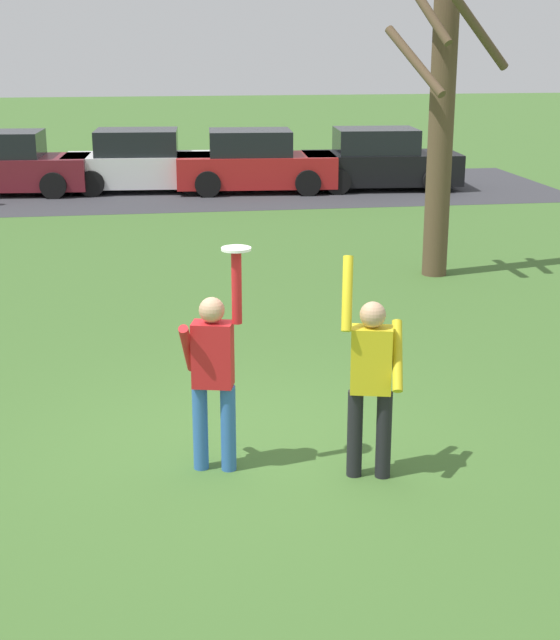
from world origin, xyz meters
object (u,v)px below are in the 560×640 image
(person_catcher, at_px, (213,369))
(parked_car_maroon, at_px, (6,165))
(parked_car_red, at_px, (254,163))
(parked_car_black, at_px, (379,161))
(frisbee_disc, at_px, (236,249))
(person_defender, at_px, (371,375))
(bare_tree_tall, at_px, (442,89))
(parked_car_white, at_px, (142,163))

(person_catcher, xyz_separation_m, parked_car_maroon, (-3.88, 17.05, -0.25))
(parked_car_red, bearing_deg, parked_car_maroon, 179.17)
(parked_car_maroon, xyz_separation_m, parked_car_black, (9.71, -0.64, 0.00))
(frisbee_disc, xyz_separation_m, parked_car_red, (2.28, 16.55, -1.37))
(person_defender, relative_size, parked_car_black, 0.48)
(bare_tree_tall, bearing_deg, parked_car_red, 100.75)
(person_catcher, distance_m, parked_car_red, 16.68)
(frisbee_disc, relative_size, bare_tree_tall, 0.04)
(parked_car_white, bearing_deg, person_catcher, -84.45)
(parked_car_black, distance_m, bare_tree_tall, 9.90)
(frisbee_disc, distance_m, bare_tree_tall, 8.14)
(person_defender, distance_m, frisbee_disc, 1.63)
(parked_car_white, bearing_deg, parked_car_maroon, -176.06)
(frisbee_disc, bearing_deg, person_catcher, 165.24)
(person_catcher, bearing_deg, person_defender, 0.00)
(person_defender, bearing_deg, parked_car_white, -69.39)
(person_defender, distance_m, bare_tree_tall, 8.11)
(parked_car_maroon, bearing_deg, parked_car_red, -0.83)
(bare_tree_tall, bearing_deg, parked_car_black, 80.92)
(frisbee_disc, xyz_separation_m, bare_tree_tall, (4.10, 6.96, 0.98))
(bare_tree_tall, bearing_deg, frisbee_disc, -120.49)
(frisbee_disc, bearing_deg, bare_tree_tall, 59.51)
(person_catcher, height_order, parked_car_red, person_catcher)
(parked_car_red, height_order, parked_car_black, same)
(parked_car_red, height_order, bare_tree_tall, bare_tree_tall)
(parked_car_maroon, height_order, parked_car_black, same)
(person_catcher, distance_m, parked_car_maroon, 17.48)
(frisbee_disc, bearing_deg, parked_car_red, 82.16)
(person_defender, xyz_separation_m, parked_car_black, (4.46, 16.76, -0.25))
(person_defender, relative_size, frisbee_disc, 7.81)
(bare_tree_tall, bearing_deg, parked_car_maroon, 128.94)
(person_defender, height_order, parked_car_black, person_defender)
(person_catcher, height_order, parked_car_black, person_catcher)
(person_catcher, height_order, frisbee_disc, frisbee_disc)
(person_catcher, relative_size, parked_car_red, 0.49)
(person_defender, height_order, parked_car_maroon, person_defender)
(person_defender, height_order, parked_car_white, person_defender)
(person_defender, distance_m, parked_car_white, 17.49)
(parked_car_maroon, xyz_separation_m, parked_car_white, (3.47, -0.01, 0.00))
(person_catcher, bearing_deg, bare_tree_tall, 72.74)
(frisbee_disc, bearing_deg, parked_car_white, 92.11)
(person_catcher, distance_m, parked_car_white, 17.04)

